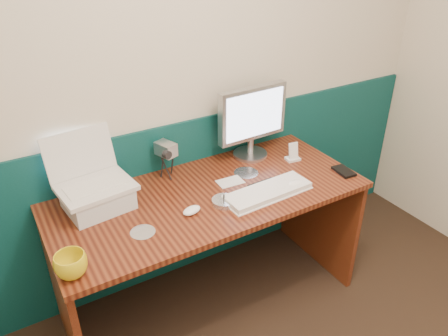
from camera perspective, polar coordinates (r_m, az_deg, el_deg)
back_wall at (r=2.30m, az=-6.98°, el=11.55°), size 3.50×0.04×2.50m
wainscot at (r=2.62m, az=-5.89°, el=-4.33°), size 3.48×0.02×1.00m
desk at (r=2.44m, az=-1.83°, el=-10.76°), size 1.60×0.70×0.75m
laptop_riser at (r=2.17m, az=-16.17°, el=-3.83°), size 0.32×0.28×0.10m
laptop at (r=2.07m, az=-16.89°, el=0.57°), size 0.36×0.30×0.28m
monitor at (r=2.49m, az=3.58°, el=6.04°), size 0.43×0.14×0.43m
keyboard at (r=2.21m, az=5.73°, el=-3.18°), size 0.46×0.17×0.03m
mouse_right at (r=2.28m, az=9.24°, el=-2.16°), size 0.12×0.08×0.04m
mouse_left at (r=2.07m, az=-4.24°, el=-5.54°), size 0.11×0.08×0.03m
mug at (r=1.81m, az=-19.36°, el=-11.90°), size 0.17×0.17×0.10m
camcorder at (r=2.32m, az=-7.52°, el=1.25°), size 0.14×0.17×0.22m
cd_spindle at (r=2.13m, az=-0.01°, el=-4.40°), size 0.12×0.12×0.02m
cd_loose_a at (r=1.99m, az=-10.56°, el=-8.22°), size 0.11×0.11×0.00m
cd_loose_b at (r=2.39m, az=2.90°, el=-0.61°), size 0.13×0.13×0.00m
pen at (r=2.31m, az=4.73°, el=-1.81°), size 0.16×0.01×0.01m
papers at (r=2.31m, az=0.81°, el=-1.82°), size 0.14×0.10×0.00m
dock at (r=2.55m, az=8.96°, el=1.20°), size 0.09×0.07×0.01m
music_player at (r=2.53m, az=9.05°, el=2.28°), size 0.06×0.03×0.09m
pda at (r=2.48m, az=15.37°, el=-0.41°), size 0.09×0.14×0.02m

